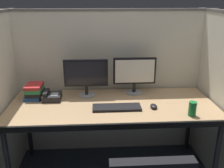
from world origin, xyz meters
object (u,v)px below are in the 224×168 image
object	(u,v)px
desk	(112,109)
book_stack	(34,91)
soda_can	(192,109)
keyboard_main	(117,107)
monitor_right	(134,73)
monitor_left	(86,75)
computer_mouse	(154,106)
desk_phone	(52,96)

from	to	relation	value
desk	book_stack	bearing A→B (deg)	164.25
soda_can	keyboard_main	bearing A→B (deg)	164.23
monitor_right	desk	bearing A→B (deg)	-130.47
monitor_left	keyboard_main	xyz separation A→B (m)	(0.28, -0.33, -0.20)
keyboard_main	computer_mouse	bearing A→B (deg)	-1.25
monitor_right	desk_phone	distance (m)	0.85
monitor_left	monitor_right	size ratio (longest dim) A/B	1.00
keyboard_main	soda_can	distance (m)	0.64
computer_mouse	soda_can	world-z (taller)	soda_can
desk	computer_mouse	bearing A→B (deg)	-15.02
monitor_left	desk_phone	size ratio (longest dim) A/B	2.26
monitor_left	monitor_right	distance (m)	0.49
desk	computer_mouse	world-z (taller)	computer_mouse
keyboard_main	computer_mouse	size ratio (longest dim) A/B	4.48
monitor_left	book_stack	xyz separation A→B (m)	(-0.51, -0.03, -0.15)
monitor_right	book_stack	size ratio (longest dim) A/B	1.99
desk_phone	keyboard_main	bearing A→B (deg)	-22.23
monitor_right	keyboard_main	distance (m)	0.47
keyboard_main	monitor_right	bearing A→B (deg)	60.79
desk	soda_can	bearing A→B (deg)	-22.14
monitor_left	desk_phone	world-z (taller)	monitor_left
desk	soda_can	size ratio (longest dim) A/B	15.57
monitor_right	book_stack	world-z (taller)	monitor_right
monitor_right	keyboard_main	bearing A→B (deg)	-119.21
monitor_right	book_stack	bearing A→B (deg)	-175.94
desk	monitor_right	size ratio (longest dim) A/B	4.42
monitor_right	desk_phone	size ratio (longest dim) A/B	2.26
monitor_right	desk_phone	bearing A→B (deg)	-171.50
monitor_left	computer_mouse	xyz separation A→B (m)	(0.61, -0.34, -0.20)
monitor_left	keyboard_main	distance (m)	0.48
soda_can	desk_phone	size ratio (longest dim) A/B	0.64
desk	soda_can	world-z (taller)	soda_can
monitor_right	keyboard_main	world-z (taller)	monitor_right
monitor_left	computer_mouse	distance (m)	0.72
desk	soda_can	distance (m)	0.71
computer_mouse	monitor_right	bearing A→B (deg)	107.83
monitor_left	desk_phone	xyz separation A→B (m)	(-0.33, -0.08, -0.18)
keyboard_main	soda_can	world-z (taller)	soda_can
monitor_left	soda_can	bearing A→B (deg)	-29.45
monitor_left	soda_can	size ratio (longest dim) A/B	3.52
book_stack	soda_can	size ratio (longest dim) A/B	1.77
keyboard_main	desk	bearing A→B (deg)	109.88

